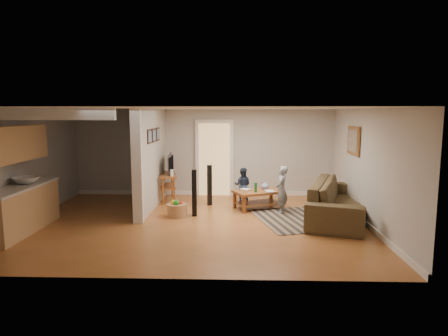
{
  "coord_description": "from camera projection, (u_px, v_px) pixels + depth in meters",
  "views": [
    {
      "loc": [
        0.95,
        -8.53,
        2.43
      ],
      "look_at": [
        0.65,
        0.86,
        1.1
      ],
      "focal_mm": 32.0,
      "sensor_mm": 36.0,
      "label": 1
    }
  ],
  "objects": [
    {
      "name": "ground",
      "position": [
        194.0,
        223.0,
        8.81
      ],
      "size": [
        7.5,
        7.5,
        0.0
      ],
      "primitive_type": "plane",
      "color": "brown",
      "rests_on": "ground"
    },
    {
      "name": "room_shell",
      "position": [
        148.0,
        155.0,
        9.06
      ],
      "size": [
        7.54,
        6.02,
        2.52
      ],
      "color": "#AEACA7",
      "rests_on": "ground"
    },
    {
      "name": "area_rug",
      "position": [
        322.0,
        217.0,
        9.21
      ],
      "size": [
        3.37,
        2.8,
        0.01
      ],
      "primitive_type": "cube",
      "rotation": [
        0.0,
        0.0,
        0.25
      ],
      "color": "black",
      "rests_on": "ground"
    },
    {
      "name": "sofa",
      "position": [
        339.0,
        219.0,
        9.14
      ],
      "size": [
        2.04,
        3.18,
        0.87
      ],
      "primitive_type": "imported",
      "rotation": [
        0.0,
        0.0,
        1.25
      ],
      "color": "#463B23",
      "rests_on": "ground"
    },
    {
      "name": "coffee_table",
      "position": [
        259.0,
        194.0,
        10.03
      ],
      "size": [
        1.36,
        1.11,
        0.7
      ],
      "rotation": [
        0.0,
        0.0,
        0.42
      ],
      "color": "brown",
      "rests_on": "ground"
    },
    {
      "name": "tv_console",
      "position": [
        168.0,
        176.0,
        10.92
      ],
      "size": [
        0.69,
        1.26,
        1.03
      ],
      "rotation": [
        0.0,
        0.0,
        0.22
      ],
      "color": "brown",
      "rests_on": "ground"
    },
    {
      "name": "speaker_left",
      "position": [
        194.0,
        193.0,
        9.29
      ],
      "size": [
        0.11,
        0.11,
        1.1
      ],
      "primitive_type": "cube",
      "rotation": [
        0.0,
        0.0,
        0.01
      ],
      "color": "black",
      "rests_on": "ground"
    },
    {
      "name": "speaker_right",
      "position": [
        210.0,
        185.0,
        10.39
      ],
      "size": [
        0.14,
        0.14,
        1.06
      ],
      "primitive_type": "cube",
      "rotation": [
        0.0,
        0.0,
        0.38
      ],
      "color": "black",
      "rests_on": "ground"
    },
    {
      "name": "toy_basket",
      "position": [
        177.0,
        209.0,
        9.28
      ],
      "size": [
        0.46,
        0.46,
        0.41
      ],
      "color": "#A87348",
      "rests_on": "ground"
    },
    {
      "name": "child",
      "position": [
        281.0,
        213.0,
        9.64
      ],
      "size": [
        0.38,
        0.48,
        1.15
      ],
      "primitive_type": "imported",
      "rotation": [
        0.0,
        0.0,
        -1.87
      ],
      "color": "gray",
      "rests_on": "ground"
    },
    {
      "name": "toddler",
      "position": [
        242.0,
        202.0,
        10.77
      ],
      "size": [
        0.52,
        0.44,
        0.94
      ],
      "primitive_type": "imported",
      "rotation": [
        0.0,
        0.0,
        2.96
      ],
      "color": "#1C263B",
      "rests_on": "ground"
    }
  ]
}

